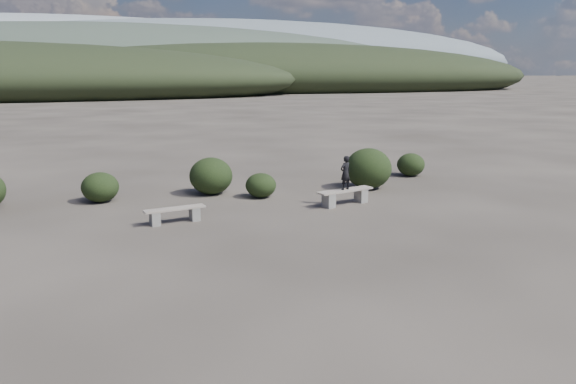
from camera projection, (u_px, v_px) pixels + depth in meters
name	position (u px, v px, depth m)	size (l,w,h in m)	color
ground	(320.00, 290.00, 10.30)	(1200.00, 1200.00, 0.00)	#2F2925
bench_left	(175.00, 214.00, 14.86)	(1.67, 0.63, 0.41)	gray
bench_right	(345.00, 195.00, 16.89)	(1.92, 0.88, 0.47)	gray
seated_person	(345.00, 173.00, 16.74)	(0.37, 0.24, 1.02)	black
shrub_a	(100.00, 187.00, 17.23)	(1.13, 1.13, 0.92)	black
shrub_b	(211.00, 176.00, 18.33)	(1.41, 1.41, 1.21)	black
shrub_c	(261.00, 185.00, 17.87)	(0.98, 0.98, 0.78)	black
shrub_d	(368.00, 168.00, 19.21)	(1.59, 1.59, 1.39)	black
shrub_e	(411.00, 165.00, 21.60)	(1.06, 1.06, 0.88)	black
mountain_ridges	(94.00, 60.00, 321.23)	(500.00, 400.00, 56.00)	black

